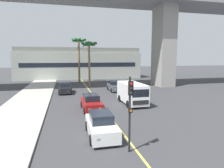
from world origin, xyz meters
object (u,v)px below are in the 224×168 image
object	(u,v)px
car_queue_third	(115,86)
palm_tree_mid_median	(79,47)
delivery_van	(132,93)
palm_tree_near_median	(89,49)
traffic_light_median_near	(130,104)
car_queue_fourth	(101,125)
car_queue_front	(65,88)
car_queue_second	(91,103)

from	to	relation	value
car_queue_third	palm_tree_mid_median	size ratio (longest dim) A/B	0.45
delivery_van	palm_tree_near_median	distance (m)	14.91
delivery_van	traffic_light_median_near	size ratio (longest dim) A/B	1.25
car_queue_fourth	palm_tree_near_median	xyz separation A→B (m)	(1.99, 21.72, 5.91)
car_queue_front	car_queue_second	size ratio (longest dim) A/B	1.01
car_queue_third	car_queue_front	bearing A→B (deg)	-178.95
car_queue_fourth	palm_tree_mid_median	xyz separation A→B (m)	(0.75, 29.10, 6.63)
car_queue_fourth	traffic_light_median_near	size ratio (longest dim) A/B	0.98
car_queue_fourth	palm_tree_near_median	bearing A→B (deg)	84.77
traffic_light_median_near	palm_tree_mid_median	bearing A→B (deg)	90.61
car_queue_third	palm_tree_near_median	world-z (taller)	palm_tree_near_median
car_queue_front	delivery_van	size ratio (longest dim) A/B	0.79
car_queue_third	delivery_van	distance (m)	8.99
car_queue_second	palm_tree_near_median	world-z (taller)	palm_tree_near_median
car_queue_front	traffic_light_median_near	xyz separation A→B (m)	(3.31, -19.64, 1.99)
delivery_van	traffic_light_median_near	world-z (taller)	traffic_light_median_near
car_queue_front	traffic_light_median_near	world-z (taller)	traffic_light_median_near
car_queue_front	car_queue_fourth	distance (m)	17.11
car_queue_second	car_queue_front	bearing A→B (deg)	103.35
car_queue_front	car_queue_second	bearing A→B (deg)	-76.65
car_queue_second	car_queue_third	size ratio (longest dim) A/B	1.01
car_queue_front	traffic_light_median_near	distance (m)	20.02
car_queue_front	traffic_light_median_near	size ratio (longest dim) A/B	0.99
car_queue_front	delivery_van	xyz separation A→B (m)	(7.26, -8.83, 0.57)
traffic_light_median_near	palm_tree_mid_median	xyz separation A→B (m)	(-0.34, 31.78, 4.63)
car_queue_third	palm_tree_near_median	xyz separation A→B (m)	(-3.36, 4.61, 5.91)
car_queue_second	car_queue_third	world-z (taller)	same
palm_tree_mid_median	delivery_van	bearing A→B (deg)	-78.43
car_queue_second	palm_tree_mid_median	bearing A→B (deg)	88.68
car_queue_front	palm_tree_near_median	world-z (taller)	palm_tree_near_median
car_queue_front	palm_tree_mid_median	size ratio (longest dim) A/B	0.45
car_queue_third	traffic_light_median_near	xyz separation A→B (m)	(-4.26, -19.78, 1.99)
car_queue_second	car_queue_fourth	size ratio (longest dim) A/B	1.01
car_queue_third	car_queue_fourth	bearing A→B (deg)	-107.37
car_queue_fourth	traffic_light_median_near	world-z (taller)	traffic_light_median_near
car_queue_second	delivery_van	xyz separation A→B (m)	(4.81, 1.50, 0.57)
palm_tree_mid_median	car_queue_second	bearing A→B (deg)	-91.32
delivery_van	car_queue_third	bearing A→B (deg)	88.04
car_queue_fourth	car_queue_third	bearing A→B (deg)	72.63
car_queue_front	palm_tree_mid_median	xyz separation A→B (m)	(2.97, 12.14, 6.63)
car_queue_second	traffic_light_median_near	bearing A→B (deg)	-84.73
car_queue_second	traffic_light_median_near	xyz separation A→B (m)	(0.86, -9.31, 1.99)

